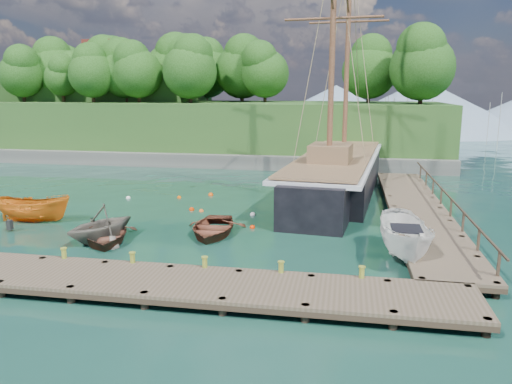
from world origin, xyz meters
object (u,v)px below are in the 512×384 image
rowboat_0 (105,241)px  schooner (336,177)px  motorboat_orange (35,222)px  cabin_boat_white (404,259)px  rowboat_1 (102,241)px  rowboat_2 (213,234)px

rowboat_0 → schooner: 17.80m
motorboat_orange → cabin_boat_white: 20.27m
rowboat_0 → schooner: (11.06, 13.89, 1.17)m
rowboat_1 → cabin_boat_white: cabin_boat_white is taller
rowboat_2 → cabin_boat_white: bearing=-17.6°
motorboat_orange → cabin_boat_white: size_ratio=0.81×
rowboat_0 → rowboat_1: bearing=-168.6°
rowboat_0 → cabin_boat_white: cabin_boat_white is taller
rowboat_2 → schooner: (6.07, 11.82, 1.17)m
rowboat_0 → motorboat_orange: size_ratio=1.03×
rowboat_1 → rowboat_0: bearing=61.8°
schooner → rowboat_1: bearing=-122.5°
rowboat_2 → motorboat_orange: 10.65m
rowboat_2 → schooner: schooner is taller
rowboat_0 → schooner: size_ratio=0.16×
cabin_boat_white → schooner: (-3.37, 14.06, 1.17)m
rowboat_1 → cabin_boat_white: bearing=25.1°
rowboat_1 → schooner: (11.20, 14.00, 1.17)m
rowboat_1 → rowboat_2: bearing=48.4°
rowboat_0 → cabin_boat_white: (14.43, -0.16, 0.00)m
rowboat_2 → rowboat_0: bearing=-161.7°
rowboat_1 → cabin_boat_white: size_ratio=0.70×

